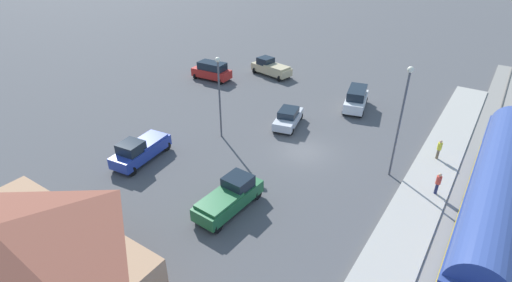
{
  "coord_description": "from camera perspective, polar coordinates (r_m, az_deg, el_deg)",
  "views": [
    {
      "loc": [
        -12.43,
        25.95,
        17.28
      ],
      "look_at": [
        3.45,
        2.23,
        1.0
      ],
      "focal_mm": 27.12,
      "sensor_mm": 36.0,
      "label": 1
    }
  ],
  "objects": [
    {
      "name": "pickup_green",
      "position": [
        26.52,
        -3.88,
        -8.19
      ],
      "size": [
        2.22,
        5.49,
        2.14
      ],
      "color": "#236638",
      "rests_on": "ground"
    },
    {
      "name": "light_pole_lot_center",
      "position": [
        33.8,
        -5.46,
        7.76
      ],
      "size": [
        0.44,
        0.44,
        7.48
      ],
      "color": "#515156",
      "rests_on": "ground"
    },
    {
      "name": "light_pole_near_platform",
      "position": [
        29.56,
        20.73,
        4.07
      ],
      "size": [
        0.44,
        0.44,
        8.79
      ],
      "color": "#515156",
      "rests_on": "ground"
    },
    {
      "name": "ground_plane",
      "position": [
        33.57,
        7.03,
        -1.54
      ],
      "size": [
        200.0,
        200.0,
        0.0
      ],
      "primitive_type": "plane",
      "color": "#4C4C4F"
    },
    {
      "name": "suv_red",
      "position": [
        48.98,
        -6.54,
        10.27
      ],
      "size": [
        5.02,
        2.65,
        2.22
      ],
      "color": "red",
      "rests_on": "ground"
    },
    {
      "name": "railway_track",
      "position": [
        31.17,
        30.72,
        -8.63
      ],
      "size": [
        4.8,
        70.0,
        0.3
      ],
      "color": "gray",
      "rests_on": "ground"
    },
    {
      "name": "platform",
      "position": [
        31.19,
        23.61,
        -6.49
      ],
      "size": [
        3.2,
        46.0,
        0.3
      ],
      "color": "#A8A399",
      "rests_on": "ground"
    },
    {
      "name": "pickup_tan",
      "position": [
        50.19,
        2.19,
        10.77
      ],
      "size": [
        5.67,
        3.23,
        2.14
      ],
      "color": "#C6B284",
      "rests_on": "ground"
    },
    {
      "name": "station_building",
      "position": [
        22.06,
        -32.74,
        -16.22
      ],
      "size": [
        12.73,
        9.26,
        5.98
      ],
      "color": "tan",
      "rests_on": "ground"
    },
    {
      "name": "pedestrian_on_platform",
      "position": [
        30.24,
        25.28,
        -5.5
      ],
      "size": [
        0.36,
        0.36,
        1.71
      ],
      "color": "#23284C",
      "rests_on": "platform"
    },
    {
      "name": "sedan_silver",
      "position": [
        37.26,
        4.77,
        3.47
      ],
      "size": [
        2.84,
        4.8,
        1.74
      ],
      "color": "silver",
      "rests_on": "ground"
    },
    {
      "name": "pickup_blue",
      "position": [
        32.96,
        -16.73,
        -1.24
      ],
      "size": [
        2.59,
        5.6,
        2.14
      ],
      "color": "#283D9E",
      "rests_on": "ground"
    },
    {
      "name": "suv_white",
      "position": [
        41.94,
        14.57,
        6.09
      ],
      "size": [
        3.05,
        5.22,
        2.22
      ],
      "color": "white",
      "rests_on": "ground"
    },
    {
      "name": "pedestrian_waiting_far",
      "position": [
        34.65,
        25.41,
        -0.95
      ],
      "size": [
        0.36,
        0.36,
        1.71
      ],
      "color": "brown",
      "rests_on": "platform"
    }
  ]
}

